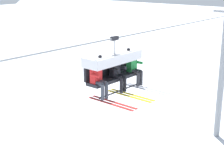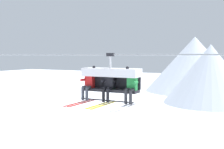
# 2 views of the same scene
# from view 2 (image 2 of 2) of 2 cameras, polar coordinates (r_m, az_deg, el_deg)

# --- Properties ---
(mountain_peak_west) EXTENTS (19.84, 19.84, 11.15)m
(mountain_peak_west) POSITION_cam_2_polar(r_m,az_deg,el_deg) (59.85, 16.41, 2.05)
(mountain_peak_west) COLOR silver
(mountain_peak_west) RESTS_ON ground_plane
(mountain_peak_central) EXTENTS (14.12, 14.12, 9.07)m
(mountain_peak_central) POSITION_cam_2_polar(r_m,az_deg,el_deg) (45.44, 19.31, 0.11)
(mountain_peak_central) COLOR silver
(mountain_peak_central) RESTS_ON ground_plane
(lift_cable) EXTENTS (21.58, 0.05, 0.05)m
(lift_cable) POSITION_cam_2_polar(r_m,az_deg,el_deg) (9.85, 3.36, 4.05)
(lift_cable) COLOR gray
(chairlift_chair) EXTENTS (2.17, 0.74, 1.71)m
(chairlift_chair) POSITION_cam_2_polar(r_m,az_deg,el_deg) (10.26, -0.14, -0.40)
(chairlift_chair) COLOR #232328
(skier_red) EXTENTS (0.48, 1.70, 1.34)m
(skier_red) POSITION_cam_2_polar(r_m,az_deg,el_deg) (10.54, -4.88, -1.74)
(skier_red) COLOR red
(skier_black) EXTENTS (0.46, 1.70, 1.23)m
(skier_black) POSITION_cam_2_polar(r_m,az_deg,el_deg) (10.09, -0.72, -2.09)
(skier_black) COLOR black
(skier_green) EXTENTS (0.48, 1.70, 1.34)m
(skier_green) POSITION_cam_2_polar(r_m,az_deg,el_deg) (9.72, 3.83, -2.22)
(skier_green) COLOR #23843D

